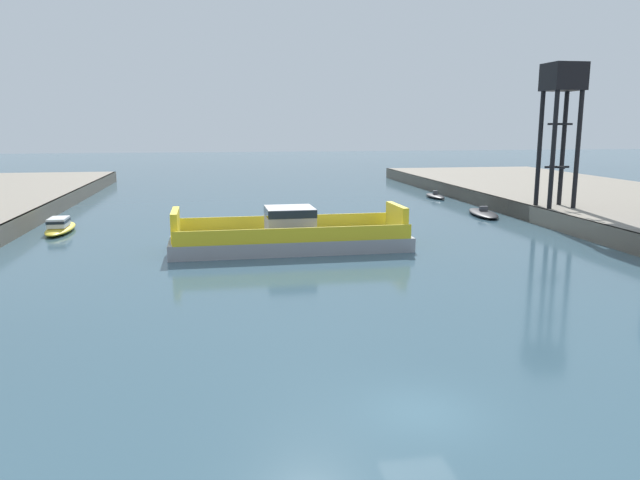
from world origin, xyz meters
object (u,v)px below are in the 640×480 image
Objects in this scene: chain_ferry at (290,236)px; crane_tower at (562,95)px; moored_boat_mid_right at (435,196)px; moored_boat_near_left at (60,227)px; moored_boat_mid_left at (483,213)px.

chain_ferry is 1.36× the size of crane_tower.
chain_ferry is 3.43× the size of moored_boat_mid_right.
crane_tower is (27.21, 7.79, 11.42)m from chain_ferry.
chain_ferry is at bearing -28.59° from moored_boat_near_left.
chain_ferry reaches higher than moored_boat_mid_right.
crane_tower is at bearing -3.71° from moored_boat_near_left.
moored_boat_mid_right is 25.78m from crane_tower.
chain_ferry is at bearing -127.56° from moored_boat_mid_right.
moored_boat_mid_right is 0.40× the size of crane_tower.
moored_boat_mid_left is (42.59, 3.22, -0.25)m from moored_boat_near_left.
crane_tower is at bearing 15.97° from chain_ferry.
moored_boat_near_left is 1.36× the size of moored_boat_mid_right.
moored_boat_near_left reaches higher than moored_boat_mid_left.
moored_boat_mid_left is (22.70, 14.06, -0.77)m from chain_ferry.
moored_boat_mid_right is at bearing 88.32° from moored_boat_mid_left.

